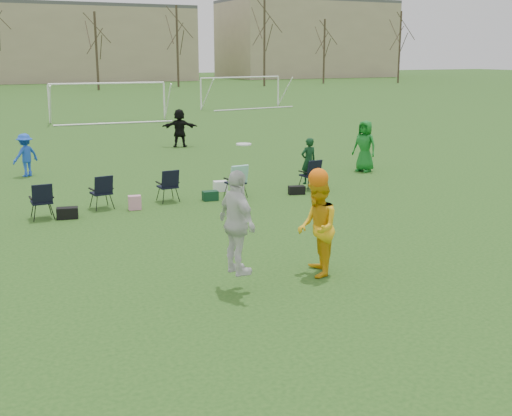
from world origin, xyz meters
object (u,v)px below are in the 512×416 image
fielder_green_far (365,146)px  center_contest (285,225)px  fielder_black (180,128)px  goal_mid (108,91)px  fielder_blue (25,155)px  goal_right (241,83)px

fielder_green_far → center_contest: (-8.20, -9.21, 0.19)m
fielder_black → goal_mid: goal_mid is taller
fielder_green_far → goal_mid: (-4.44, 22.15, 0.98)m
fielder_blue → goal_right: bearing=-158.2°
goal_mid → fielder_blue: bearing=-107.4°
fielder_green_far → fielder_black: bearing=179.0°
goal_mid → goal_right: same height
fielder_blue → fielder_green_far: fielder_green_far is taller
fielder_green_far → goal_mid: goal_mid is taller
fielder_green_far → goal_right: 29.17m
fielder_green_far → goal_mid: bearing=165.9°
center_contest → fielder_blue: bearing=103.4°
fielder_black → goal_right: goal_right is taller
fielder_green_far → goal_right: goal_right is taller
goal_mid → goal_right: 13.42m
fielder_green_far → fielder_black: fielder_green_far is taller
fielder_green_far → fielder_blue: bearing=-136.1°
fielder_black → goal_right: size_ratio=0.24×
fielder_green_far → goal_right: bearing=139.5°
fielder_black → center_contest: center_contest is taller
fielder_black → center_contest: size_ratio=0.65×
goal_right → fielder_black: bearing=-129.4°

